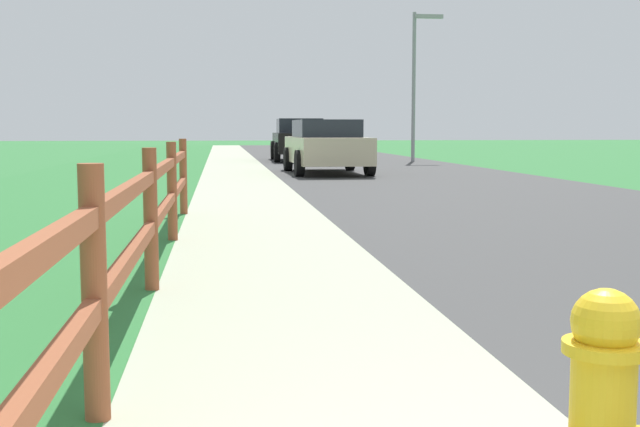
{
  "coord_description": "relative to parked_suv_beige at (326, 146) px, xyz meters",
  "views": [
    {
      "loc": [
        -1.49,
        -1.34,
        1.26
      ],
      "look_at": [
        -0.62,
        5.56,
        0.52
      ],
      "focal_mm": 44.83,
      "sensor_mm": 36.0,
      "label": 1
    }
  ],
  "objects": [
    {
      "name": "parked_suv_beige",
      "position": [
        0.0,
        0.0,
        0.0
      ],
      "size": [
        2.17,
        4.8,
        1.51
      ],
      "color": "#C6B793",
      "rests_on": "ground"
    },
    {
      "name": "ground_plane",
      "position": [
        -1.5,
        3.91,
        -0.78
      ],
      "size": [
        120.0,
        120.0,
        0.0
      ],
      "primitive_type": "plane",
      "color": "#2F7337"
    },
    {
      "name": "grass_verge",
      "position": [
        -6.0,
        5.91,
        -0.78
      ],
      "size": [
        5.0,
        66.0,
        0.0
      ],
      "primitive_type": "cube",
      "color": "#2F7337",
      "rests_on": "ground"
    },
    {
      "name": "rail_fence",
      "position": [
        -3.53,
        -16.17,
        -0.13
      ],
      "size": [
        0.11,
        11.4,
        1.11
      ],
      "color": "brown",
      "rests_on": "ground"
    },
    {
      "name": "street_lamp",
      "position": [
        4.52,
        7.74,
        2.63
      ],
      "size": [
        1.17,
        0.2,
        5.66
      ],
      "color": "gray",
      "rests_on": "ground"
    },
    {
      "name": "road_asphalt",
      "position": [
        2.0,
        5.91,
        -0.78
      ],
      "size": [
        7.0,
        66.0,
        0.01
      ],
      "primitive_type": "cube",
      "color": "#3C3C3C",
      "rests_on": "ground"
    },
    {
      "name": "curb_concrete",
      "position": [
        -4.5,
        5.91,
        -0.78
      ],
      "size": [
        6.0,
        66.0,
        0.01
      ],
      "primitive_type": "cube",
      "color": "#AAB094",
      "rests_on": "ground"
    },
    {
      "name": "parked_car_black",
      "position": [
        0.13,
        8.98,
        0.05
      ],
      "size": [
        2.22,
        4.74,
        1.65
      ],
      "color": "black",
      "rests_on": "ground"
    }
  ]
}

